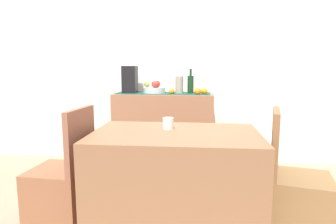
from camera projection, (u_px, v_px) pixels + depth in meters
The scene contains 18 objects.
ground_plane at pixel (169, 199), 2.71m from camera, with size 6.40×6.40×0.02m, color tan.
room_wall_rear at pixel (178, 53), 3.67m from camera, with size 6.40×0.06×2.70m, color white.
sideboard_console at pixel (163, 130), 3.56m from camera, with size 1.16×0.42×0.87m, color #956548.
table_runner at pixel (163, 93), 3.50m from camera, with size 1.09×0.32×0.01m, color #174C3F.
fruit_bowl at pixel (154, 90), 3.50m from camera, with size 0.26×0.26×0.07m, color silver.
apple_upper at pixel (157, 84), 3.50m from camera, with size 0.08×0.08×0.08m, color red.
apple_right at pixel (147, 84), 3.51m from camera, with size 0.07×0.07×0.07m, color #87A33C.
apple_front at pixel (155, 84), 3.43m from camera, with size 0.07×0.07×0.07m, color #B8382D.
wine_bottle at pixel (191, 84), 3.45m from camera, with size 0.07×0.07×0.29m.
coffee_maker at pixel (130, 80), 3.51m from camera, with size 0.16×0.18×0.32m, color black.
ceramic_vase at pixel (179, 85), 3.46m from camera, with size 0.09×0.09×0.20m, color #A39B8B.
orange_loose_end at pixel (198, 91), 3.34m from camera, with size 0.08×0.08×0.08m, color orange.
orange_loose_far at pixel (172, 91), 3.40m from camera, with size 0.07×0.07×0.07m, color orange.
orange_loose_near_bowl at pixel (205, 91), 3.37m from camera, with size 0.07×0.07×0.07m, color orange.
dining_table at pixel (175, 183), 2.11m from camera, with size 1.15×0.74×0.74m, color #8F6343.
coffee_cup at pixel (168, 123), 2.16m from camera, with size 0.08×0.08×0.08m, color silver.
chair_near_window at pixel (62, 193), 2.21m from camera, with size 0.43×0.43×0.90m.
chair_by_corner at pixel (297, 202), 2.05m from camera, with size 0.48×0.48×0.90m.
Camera 1 is at (0.23, -2.55, 1.19)m, focal length 31.89 mm.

